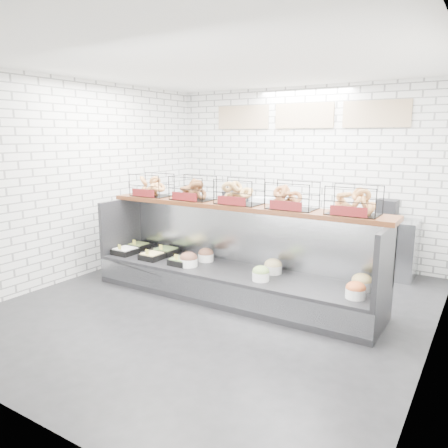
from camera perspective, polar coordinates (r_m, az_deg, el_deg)
The scene contains 5 objects.
ground at distance 5.78m, azimuth -0.73°, elevation -10.50°, with size 5.50×5.50×0.00m, color black.
room_shell at distance 5.88m, azimuth 2.44°, elevation 10.43°, with size 5.02×5.51×3.01m.
display_case at distance 5.95m, azimuth 0.98°, elevation -6.53°, with size 4.00×0.90×1.20m.
bagel_shelf at distance 5.86m, azimuth 2.00°, elevation 3.80°, with size 4.10×0.50×0.40m.
prep_counter at distance 7.71m, azimuth 9.05°, elevation -1.38°, with size 4.00×0.60×1.20m.
Camera 1 is at (2.90, -4.51, 2.16)m, focal length 35.00 mm.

